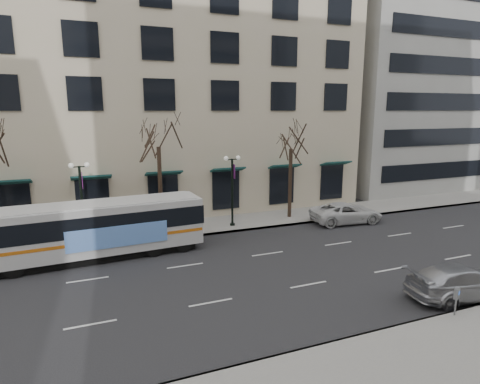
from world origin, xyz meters
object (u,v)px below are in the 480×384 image
lamp_post_right (232,187)px  pay_station (457,296)px  lamp_post_left (82,199)px  silver_car (462,282)px  city_bus (98,228)px  white_pickup (346,213)px  tree_far_mid (158,132)px  tree_far_right (291,136)px

lamp_post_right → pay_station: 16.09m
lamp_post_left → pay_station: bearing=-48.3°
lamp_post_left → silver_car: (15.71, -14.20, -2.19)m
lamp_post_left → lamp_post_right: 10.00m
city_bus → pay_station: city_bus is taller
silver_car → pay_station: size_ratio=4.52×
lamp_post_right → white_pickup: 8.92m
lamp_post_right → white_pickup: lamp_post_right is taller
lamp_post_left → city_bus: bearing=-75.3°
lamp_post_right → lamp_post_left: bearing=180.0°
silver_car → white_pickup: (2.71, 12.20, 0.00)m
tree_far_mid → white_pickup: tree_far_mid is taller
lamp_post_left → tree_far_mid: bearing=6.9°
lamp_post_right → silver_car: lamp_post_right is taller
tree_far_right → lamp_post_right: bearing=-173.1°
silver_car → tree_far_right: bearing=9.4°
city_bus → tree_far_mid: bearing=35.7°
tree_far_mid → lamp_post_right: tree_far_mid is taller
pay_station → silver_car: bearing=13.5°
tree_far_mid → silver_car: (10.72, -14.80, -6.15)m
lamp_post_right → city_bus: lamp_post_right is taller
city_bus → white_pickup: 17.72m
tree_far_mid → tree_far_right: (10.00, -0.00, -0.48)m
lamp_post_left → pay_station: 20.86m
tree_far_mid → silver_car: size_ratio=1.65×
lamp_post_left → white_pickup: 18.65m
lamp_post_left → pay_station: size_ratio=4.53×
lamp_post_left → lamp_post_right: (10.00, 0.00, 0.00)m
lamp_post_right → pay_station: (3.82, -15.50, -1.96)m
pay_station → lamp_post_left: bearing=110.6°
city_bus → lamp_post_right: bearing=13.7°
tree_far_mid → lamp_post_right: 6.41m
silver_car → city_bus: bearing=59.4°
tree_far_mid → silver_car: 19.28m
city_bus → white_pickup: (17.67, 0.85, -1.02)m
tree_far_right → silver_car: size_ratio=1.55×
lamp_post_right → pay_station: bearing=-76.1°
lamp_post_left → silver_car: bearing=-42.1°
tree_far_mid → tree_far_right: bearing=-0.0°
tree_far_right → pay_station: size_ratio=7.01×
pay_station → tree_far_right: bearing=64.7°
lamp_post_left → pay_station: (13.82, -15.50, -1.96)m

